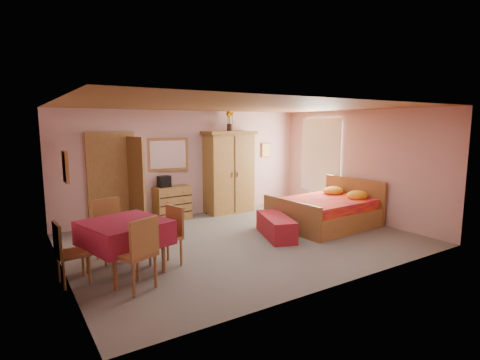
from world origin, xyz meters
TOP-DOWN VIEW (x-y plane):
  - floor at (0.00, 0.00)m, footprint 6.50×6.50m
  - ceiling at (0.00, 0.00)m, footprint 6.50×6.50m
  - wall_back at (0.00, 2.50)m, footprint 6.50×0.10m
  - wall_front at (0.00, -2.50)m, footprint 6.50×0.10m
  - wall_left at (-3.25, 0.00)m, footprint 0.10×5.00m
  - wall_right at (3.25, 0.00)m, footprint 0.10×5.00m
  - doorway at (-1.90, 2.47)m, footprint 1.06×0.12m
  - window at (3.21, 1.20)m, footprint 0.08×1.40m
  - picture_left at (-3.22, -0.60)m, footprint 0.04×0.32m
  - picture_back at (2.35, 2.47)m, footprint 0.30×0.04m
  - chest_of_drawers at (-0.56, 2.27)m, footprint 0.87×0.46m
  - wall_mirror at (-0.56, 2.48)m, footprint 1.01×0.14m
  - stereo at (-0.74, 2.31)m, footprint 0.30×0.23m
  - floor_lamp at (0.47, 2.33)m, footprint 0.22×0.22m
  - wardrobe at (0.98, 2.22)m, footprint 1.35×0.71m
  - sunflower_vase at (1.04, 2.26)m, footprint 0.20×0.20m
  - bed at (2.09, -0.09)m, footprint 2.24×1.81m
  - bench at (0.66, -0.18)m, footprint 0.88×1.37m
  - dining_table at (-2.44, -0.44)m, footprint 1.36×1.36m
  - chair_south at (-2.49, -1.07)m, footprint 0.61×0.61m
  - chair_north at (-2.47, 0.25)m, footprint 0.52×0.52m
  - chair_west at (-3.18, -0.42)m, footprint 0.44×0.44m
  - chair_east at (-1.82, -0.49)m, footprint 0.53×0.53m

SIDE VIEW (x-z plane):
  - floor at x=0.00m, z-range 0.00..0.00m
  - bench at x=0.66m, z-range 0.00..0.43m
  - chest_of_drawers at x=-0.56m, z-range 0.00..0.80m
  - dining_table at x=-2.44m, z-range 0.00..0.82m
  - chair_west at x=-3.18m, z-range 0.00..0.91m
  - chair_east at x=-1.82m, z-range 0.00..0.96m
  - bed at x=2.09m, z-range 0.00..1.00m
  - chair_north at x=-2.47m, z-range 0.00..1.02m
  - chair_south at x=-2.49m, z-range 0.00..1.03m
  - floor_lamp at x=0.47m, z-range 0.00..1.68m
  - stereo at x=-0.74m, z-range 0.80..1.06m
  - doorway at x=-1.90m, z-range -0.05..2.10m
  - wardrobe at x=0.98m, z-range 0.00..2.10m
  - wall_back at x=0.00m, z-range 0.00..2.60m
  - wall_front at x=0.00m, z-range 0.00..2.60m
  - wall_left at x=-3.25m, z-range 0.00..2.60m
  - wall_right at x=3.25m, z-range 0.00..2.60m
  - window at x=3.21m, z-range 0.48..2.42m
  - picture_back at x=2.35m, z-range 1.35..1.75m
  - wall_mirror at x=-0.56m, z-range 1.15..1.95m
  - picture_left at x=-3.22m, z-range 1.49..1.91m
  - sunflower_vase at x=1.04m, z-range 2.10..2.60m
  - ceiling at x=0.00m, z-range 2.60..2.60m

